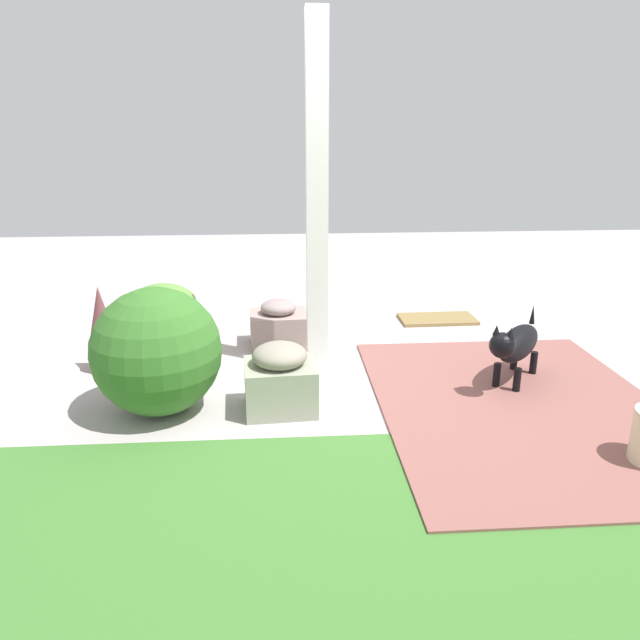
{
  "coord_description": "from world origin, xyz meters",
  "views": [
    {
      "loc": [
        0.67,
        4.1,
        1.71
      ],
      "look_at": [
        0.37,
        -0.04,
        0.38
      ],
      "focal_mm": 33.69,
      "sensor_mm": 36.0,
      "label": 1
    }
  ],
  "objects_px": {
    "doormat": "(437,319)",
    "stone_planter_mid": "(280,379)",
    "stone_planter_nearest": "(279,325)",
    "dog": "(516,344)",
    "round_shrub": "(157,351)",
    "porch_pillar": "(317,202)",
    "terracotta_pot_broad": "(163,311)",
    "terracotta_pot_spiky": "(102,331)"
  },
  "relations": [
    {
      "from": "terracotta_pot_broad",
      "to": "dog",
      "type": "bearing_deg",
      "value": 161.11
    },
    {
      "from": "terracotta_pot_spiky",
      "to": "porch_pillar",
      "type": "bearing_deg",
      "value": 178.65
    },
    {
      "from": "round_shrub",
      "to": "doormat",
      "type": "xyz_separation_m",
      "value": [
        -2.23,
        -1.71,
        -0.38
      ]
    },
    {
      "from": "stone_planter_nearest",
      "to": "terracotta_pot_broad",
      "type": "xyz_separation_m",
      "value": [
        0.91,
        0.05,
        0.16
      ]
    },
    {
      "from": "stone_planter_nearest",
      "to": "terracotta_pot_spiky",
      "type": "bearing_deg",
      "value": 19.69
    },
    {
      "from": "stone_planter_nearest",
      "to": "round_shrub",
      "type": "bearing_deg",
      "value": 56.99
    },
    {
      "from": "stone_planter_nearest",
      "to": "stone_planter_mid",
      "type": "bearing_deg",
      "value": 90.12
    },
    {
      "from": "stone_planter_mid",
      "to": "dog",
      "type": "distance_m",
      "value": 1.65
    },
    {
      "from": "stone_planter_mid",
      "to": "porch_pillar",
      "type": "bearing_deg",
      "value": -111.74
    },
    {
      "from": "porch_pillar",
      "to": "round_shrub",
      "type": "distance_m",
      "value": 1.48
    },
    {
      "from": "round_shrub",
      "to": "dog",
      "type": "relative_size",
      "value": 1.22
    },
    {
      "from": "terracotta_pot_broad",
      "to": "terracotta_pot_spiky",
      "type": "distance_m",
      "value": 0.55
    },
    {
      "from": "stone_planter_nearest",
      "to": "round_shrub",
      "type": "relative_size",
      "value": 0.61
    },
    {
      "from": "dog",
      "to": "doormat",
      "type": "distance_m",
      "value": 1.5
    },
    {
      "from": "porch_pillar",
      "to": "round_shrub",
      "type": "xyz_separation_m",
      "value": [
        1.03,
        0.66,
        -0.82
      ]
    },
    {
      "from": "stone_planter_mid",
      "to": "round_shrub",
      "type": "relative_size",
      "value": 0.59
    },
    {
      "from": "stone_planter_nearest",
      "to": "dog",
      "type": "bearing_deg",
      "value": 150.48
    },
    {
      "from": "stone_planter_nearest",
      "to": "terracotta_pot_spiky",
      "type": "height_order",
      "value": "terracotta_pot_spiky"
    },
    {
      "from": "stone_planter_mid",
      "to": "terracotta_pot_broad",
      "type": "relative_size",
      "value": 0.86
    },
    {
      "from": "terracotta_pot_broad",
      "to": "terracotta_pot_spiky",
      "type": "relative_size",
      "value": 0.85
    },
    {
      "from": "porch_pillar",
      "to": "stone_planter_nearest",
      "type": "xyz_separation_m",
      "value": [
        0.28,
        -0.49,
        -1.05
      ]
    },
    {
      "from": "stone_planter_nearest",
      "to": "terracotta_pot_broad",
      "type": "bearing_deg",
      "value": 3.21
    },
    {
      "from": "stone_planter_mid",
      "to": "round_shrub",
      "type": "xyz_separation_m",
      "value": [
        0.76,
        -0.04,
        0.19
      ]
    },
    {
      "from": "porch_pillar",
      "to": "doormat",
      "type": "distance_m",
      "value": 1.99
    },
    {
      "from": "porch_pillar",
      "to": "doormat",
      "type": "bearing_deg",
      "value": -138.83
    },
    {
      "from": "round_shrub",
      "to": "dog",
      "type": "height_order",
      "value": "round_shrub"
    },
    {
      "from": "terracotta_pot_broad",
      "to": "dog",
      "type": "distance_m",
      "value": 2.68
    },
    {
      "from": "stone_planter_mid",
      "to": "round_shrub",
      "type": "distance_m",
      "value": 0.78
    },
    {
      "from": "porch_pillar",
      "to": "round_shrub",
      "type": "height_order",
      "value": "porch_pillar"
    },
    {
      "from": "round_shrub",
      "to": "doormat",
      "type": "distance_m",
      "value": 2.83
    },
    {
      "from": "terracotta_pot_spiky",
      "to": "stone_planter_mid",
      "type": "bearing_deg",
      "value": 150.04
    },
    {
      "from": "terracotta_pot_spiky",
      "to": "doormat",
      "type": "bearing_deg",
      "value": -159.92
    },
    {
      "from": "stone_planter_mid",
      "to": "doormat",
      "type": "xyz_separation_m",
      "value": [
        -1.47,
        -1.74,
        -0.19
      ]
    },
    {
      "from": "stone_planter_mid",
      "to": "round_shrub",
      "type": "bearing_deg",
      "value": -2.83
    },
    {
      "from": "round_shrub",
      "to": "doormat",
      "type": "height_order",
      "value": "round_shrub"
    },
    {
      "from": "dog",
      "to": "doormat",
      "type": "relative_size",
      "value": 0.94
    },
    {
      "from": "stone_planter_nearest",
      "to": "dog",
      "type": "relative_size",
      "value": 0.74
    },
    {
      "from": "round_shrub",
      "to": "stone_planter_nearest",
      "type": "bearing_deg",
      "value": -123.01
    },
    {
      "from": "terracotta_pot_broad",
      "to": "stone_planter_nearest",
      "type": "bearing_deg",
      "value": -176.79
    },
    {
      "from": "terracotta_pot_broad",
      "to": "terracotta_pot_spiky",
      "type": "xyz_separation_m",
      "value": [
        0.37,
        0.41,
        -0.03
      ]
    },
    {
      "from": "stone_planter_nearest",
      "to": "stone_planter_mid",
      "type": "height_order",
      "value": "stone_planter_mid"
    },
    {
      "from": "doormat",
      "to": "stone_planter_mid",
      "type": "bearing_deg",
      "value": 49.83
    }
  ]
}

